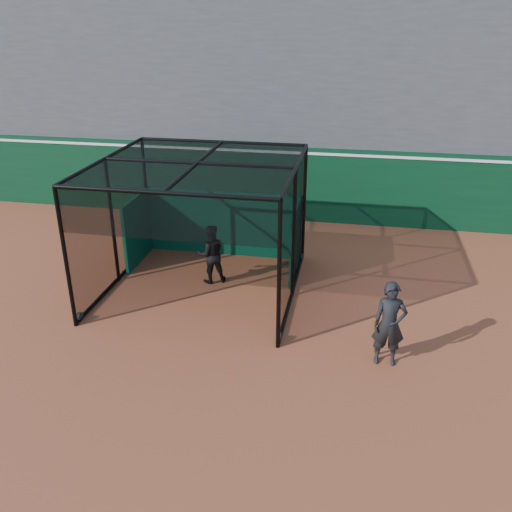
# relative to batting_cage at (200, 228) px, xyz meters

# --- Properties ---
(ground) EXTENTS (120.00, 120.00, 0.00)m
(ground) POSITION_rel_batting_cage_xyz_m (0.53, -2.87, -1.64)
(ground) COLOR brown
(ground) RESTS_ON ground
(outfield_wall) EXTENTS (50.00, 0.50, 2.50)m
(outfield_wall) POSITION_rel_batting_cage_xyz_m (0.53, 5.63, -0.35)
(outfield_wall) COLOR #09331B
(outfield_wall) RESTS_ON ground
(grandstand) EXTENTS (50.00, 7.85, 8.95)m
(grandstand) POSITION_rel_batting_cage_xyz_m (0.53, 9.41, 2.84)
(grandstand) COLOR #4C4C4F
(grandstand) RESTS_ON ground
(batting_cage) EXTENTS (4.74, 4.80, 3.28)m
(batting_cage) POSITION_rel_batting_cage_xyz_m (0.00, 0.00, 0.00)
(batting_cage) COLOR black
(batting_cage) RESTS_ON ground
(batter) EXTENTS (0.95, 0.87, 1.57)m
(batter) POSITION_rel_batting_cage_xyz_m (0.13, 0.39, -0.85)
(batter) COLOR black
(batter) RESTS_ON ground
(on_deck_player) EXTENTS (0.67, 0.46, 1.79)m
(on_deck_player) POSITION_rel_batting_cage_xyz_m (4.55, -2.50, -0.75)
(on_deck_player) COLOR black
(on_deck_player) RESTS_ON ground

